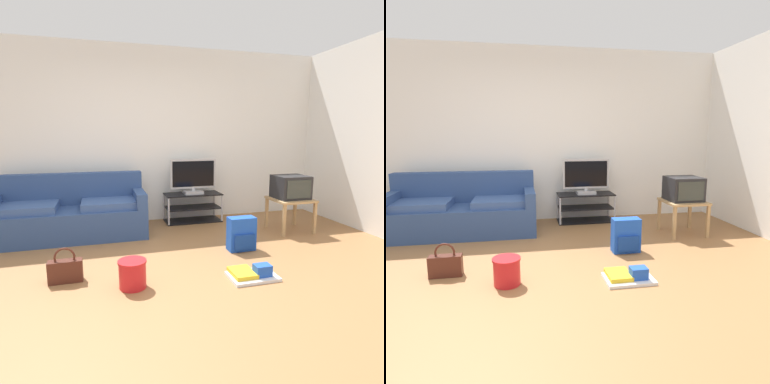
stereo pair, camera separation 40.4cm
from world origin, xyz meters
The scene contains 12 objects.
ground_plane centered at (0.00, 0.00, -0.01)m, with size 9.00×9.80×0.02m, color olive.
wall_back centered at (0.00, 2.45, 1.35)m, with size 9.00×0.10×2.70m, color white.
wall_right centered at (3.05, 0.84, 1.35)m, with size 0.10×3.60×2.70m, color white.
couch centered at (-1.01, 1.85, 0.31)m, with size 1.98×0.82×0.84m.
tv_stand centered at (0.80, 2.15, 0.23)m, with size 0.89×0.40×0.45m.
flat_tv centered at (0.80, 2.13, 0.72)m, with size 0.73×0.22×0.55m.
side_table centered at (2.01, 1.27, 0.40)m, with size 0.54×0.54×0.47m.
crt_tv centered at (2.01, 1.28, 0.64)m, with size 0.45×0.42×0.33m.
backpack centered at (1.00, 0.71, 0.20)m, with size 0.33×0.24×0.41m.
handbag centered at (-0.96, 0.37, 0.12)m, with size 0.31×0.11×0.34m.
cleaning_bucket centered at (-0.36, 0.09, 0.14)m, with size 0.26×0.26×0.26m.
floor_tray centered at (0.78, -0.03, 0.04)m, with size 0.46×0.33×0.14m.
Camera 1 is at (-0.61, -2.74, 1.39)m, focal length 30.51 mm.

